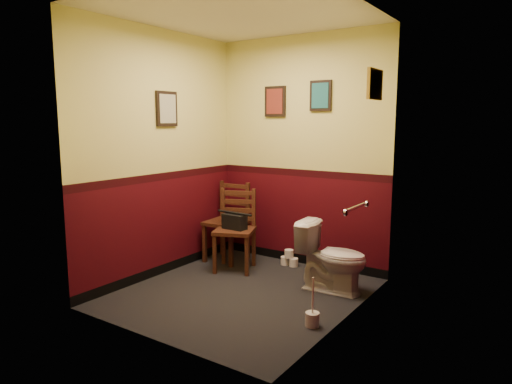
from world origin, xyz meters
TOP-DOWN VIEW (x-y plane):
  - floor at (0.00, 0.00)m, footprint 2.20×2.40m
  - ceiling at (0.00, 0.00)m, footprint 2.20×2.40m
  - wall_back at (0.00, 1.20)m, footprint 2.20×0.00m
  - wall_front at (0.00, -1.20)m, footprint 2.20×0.00m
  - wall_left at (-1.10, 0.00)m, footprint 0.00×2.40m
  - wall_right at (1.10, 0.00)m, footprint 0.00×2.40m
  - grab_bar at (1.07, 0.25)m, footprint 0.05×0.56m
  - framed_print_back_a at (-0.35, 1.18)m, footprint 0.28×0.04m
  - framed_print_back_b at (0.25, 1.18)m, footprint 0.26×0.04m
  - framed_print_left at (-1.08, 0.10)m, footprint 0.04×0.30m
  - framed_print_right at (1.08, 0.60)m, footprint 0.04×0.34m
  - toilet at (0.72, 0.57)m, footprint 0.74×0.45m
  - toilet_brush at (0.93, -0.28)m, footprint 0.12×0.12m
  - chair_left at (-0.80, 0.83)m, footprint 0.48×0.48m
  - chair_right at (-0.52, 0.59)m, footprint 0.57×0.57m
  - handbag at (-0.50, 0.55)m, footprint 0.28×0.15m
  - tp_stack at (-0.05, 1.04)m, footprint 0.23×0.12m

SIDE VIEW (x-z plane):
  - floor at x=0.00m, z-range 0.00..0.00m
  - toilet_brush at x=0.93m, z-range -0.15..0.28m
  - tp_stack at x=-0.05m, z-range -0.02..0.18m
  - toilet at x=0.72m, z-range 0.00..0.70m
  - chair_right at x=-0.52m, z-range 0.00..0.93m
  - chair_left at x=-0.80m, z-range 0.00..0.97m
  - handbag at x=-0.50m, z-range 0.47..0.68m
  - grab_bar at x=1.07m, z-range 0.92..0.98m
  - wall_back at x=0.00m, z-range 0.00..2.70m
  - wall_front at x=0.00m, z-range 0.00..2.70m
  - wall_left at x=-1.10m, z-range 0.00..2.70m
  - wall_right at x=1.10m, z-range 0.00..2.70m
  - framed_print_left at x=-1.08m, z-range 1.66..2.04m
  - framed_print_back_a at x=-0.35m, z-range 1.77..2.13m
  - framed_print_back_b at x=0.25m, z-range 1.83..2.17m
  - framed_print_right at x=1.08m, z-range 1.91..2.19m
  - ceiling at x=0.00m, z-range 2.70..2.70m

